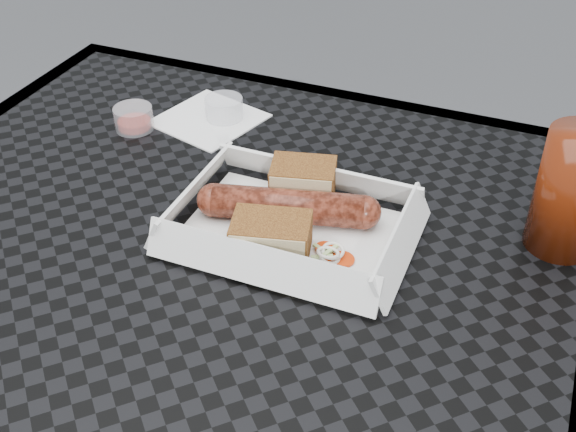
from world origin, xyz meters
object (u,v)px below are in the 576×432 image
(food_tray, at_px, (292,232))
(drink_glass, at_px, (572,192))
(patio_table, at_px, (199,306))
(bratwurst, at_px, (288,206))

(food_tray, bearing_deg, drink_glass, 18.70)
(patio_table, height_order, bratwurst, bratwurst)
(bratwurst, distance_m, drink_glass, 0.28)
(patio_table, relative_size, bratwurst, 4.16)
(food_tray, xyz_separation_m, drink_glass, (0.26, 0.09, 0.06))
(food_tray, relative_size, drink_glass, 1.67)
(food_tray, distance_m, bratwurst, 0.03)
(bratwurst, bearing_deg, patio_table, -130.55)
(patio_table, height_order, drink_glass, drink_glass)
(food_tray, xyz_separation_m, bratwurst, (-0.01, 0.02, 0.02))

